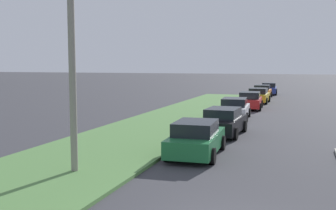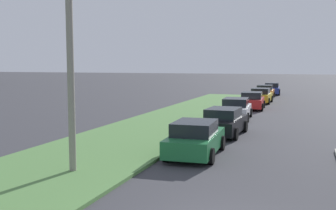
{
  "view_description": "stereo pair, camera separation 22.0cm",
  "coord_description": "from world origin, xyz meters",
  "px_view_note": "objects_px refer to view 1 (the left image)",
  "views": [
    {
      "loc": [
        -8.72,
        -1.49,
        3.81
      ],
      "look_at": [
        10.06,
        4.81,
        1.79
      ],
      "focal_mm": 42.96,
      "sensor_mm": 36.0,
      "label": 1
    },
    {
      "loc": [
        -8.65,
        -1.7,
        3.81
      ],
      "look_at": [
        10.06,
        4.81,
        1.79
      ],
      "focal_mm": 42.96,
      "sensor_mm": 36.0,
      "label": 2
    }
  ],
  "objects_px": {
    "parked_car_green": "(196,139)",
    "parked_car_black": "(223,122)",
    "parked_car_blue": "(269,89)",
    "parked_car_white": "(235,109)",
    "parked_car_red": "(250,101)",
    "streetlight": "(81,47)",
    "parked_car_orange": "(262,92)",
    "parked_car_yellow": "(258,96)"
  },
  "relations": [
    {
      "from": "parked_car_green",
      "to": "parked_car_black",
      "type": "height_order",
      "value": "same"
    },
    {
      "from": "parked_car_black",
      "to": "parked_car_blue",
      "type": "relative_size",
      "value": 0.99
    },
    {
      "from": "parked_car_white",
      "to": "parked_car_blue",
      "type": "xyz_separation_m",
      "value": [
        24.07,
        -0.43,
        0.0
      ]
    },
    {
      "from": "parked_car_blue",
      "to": "parked_car_white",
      "type": "bearing_deg",
      "value": 175.82
    },
    {
      "from": "parked_car_green",
      "to": "parked_car_white",
      "type": "height_order",
      "value": "same"
    },
    {
      "from": "parked_car_red",
      "to": "streetlight",
      "type": "distance_m",
      "value": 23.02
    },
    {
      "from": "parked_car_orange",
      "to": "streetlight",
      "type": "height_order",
      "value": "streetlight"
    },
    {
      "from": "parked_car_green",
      "to": "parked_car_red",
      "type": "relative_size",
      "value": 1.0
    },
    {
      "from": "parked_car_black",
      "to": "parked_car_white",
      "type": "relative_size",
      "value": 0.99
    },
    {
      "from": "parked_car_yellow",
      "to": "streetlight",
      "type": "bearing_deg",
      "value": 175.03
    },
    {
      "from": "parked_car_white",
      "to": "streetlight",
      "type": "bearing_deg",
      "value": 167.26
    },
    {
      "from": "parked_car_red",
      "to": "parked_car_blue",
      "type": "height_order",
      "value": "same"
    },
    {
      "from": "parked_car_orange",
      "to": "streetlight",
      "type": "xyz_separation_m",
      "value": [
        -34.45,
        2.77,
        3.67
      ]
    },
    {
      "from": "parked_car_orange",
      "to": "parked_car_blue",
      "type": "bearing_deg",
      "value": -3.72
    },
    {
      "from": "parked_car_red",
      "to": "parked_car_white",
      "type": "bearing_deg",
      "value": 175.25
    },
    {
      "from": "parked_car_black",
      "to": "parked_car_yellow",
      "type": "bearing_deg",
      "value": 2.2
    },
    {
      "from": "parked_car_black",
      "to": "parked_car_orange",
      "type": "relative_size",
      "value": 1.01
    },
    {
      "from": "parked_car_black",
      "to": "parked_car_red",
      "type": "relative_size",
      "value": 0.99
    },
    {
      "from": "parked_car_red",
      "to": "parked_car_orange",
      "type": "distance_m",
      "value": 11.91
    },
    {
      "from": "parked_car_black",
      "to": "parked_car_orange",
      "type": "xyz_separation_m",
      "value": [
        25.08,
        0.32,
        0.0
      ]
    },
    {
      "from": "parked_car_red",
      "to": "streetlight",
      "type": "relative_size",
      "value": 0.58
    },
    {
      "from": "parked_car_green",
      "to": "parked_car_red",
      "type": "height_order",
      "value": "same"
    },
    {
      "from": "streetlight",
      "to": "parked_car_yellow",
      "type": "bearing_deg",
      "value": -6.04
    },
    {
      "from": "parked_car_yellow",
      "to": "streetlight",
      "type": "height_order",
      "value": "streetlight"
    },
    {
      "from": "parked_car_green",
      "to": "parked_car_yellow",
      "type": "bearing_deg",
      "value": -2.92
    },
    {
      "from": "parked_car_black",
      "to": "parked_car_red",
      "type": "distance_m",
      "value": 13.16
    },
    {
      "from": "parked_car_red",
      "to": "parked_car_orange",
      "type": "height_order",
      "value": "same"
    },
    {
      "from": "parked_car_orange",
      "to": "parked_car_red",
      "type": "bearing_deg",
      "value": 179.81
    },
    {
      "from": "parked_car_white",
      "to": "parked_car_blue",
      "type": "relative_size",
      "value": 1.0
    },
    {
      "from": "parked_car_black",
      "to": "parked_car_white",
      "type": "distance_m",
      "value": 6.53
    },
    {
      "from": "parked_car_green",
      "to": "parked_car_blue",
      "type": "bearing_deg",
      "value": -3.0
    },
    {
      "from": "parked_car_green",
      "to": "parked_car_white",
      "type": "bearing_deg",
      "value": -1.32
    },
    {
      "from": "parked_car_black",
      "to": "parked_car_green",
      "type": "bearing_deg",
      "value": -179.75
    },
    {
      "from": "parked_car_green",
      "to": "parked_car_white",
      "type": "distance_m",
      "value": 11.76
    },
    {
      "from": "parked_car_white",
      "to": "parked_car_yellow",
      "type": "xyz_separation_m",
      "value": [
        12.41,
        -0.36,
        0.0
      ]
    },
    {
      "from": "parked_car_orange",
      "to": "parked_car_blue",
      "type": "height_order",
      "value": "same"
    },
    {
      "from": "parked_car_green",
      "to": "parked_car_yellow",
      "type": "relative_size",
      "value": 1.01
    },
    {
      "from": "parked_car_black",
      "to": "parked_car_white",
      "type": "xyz_separation_m",
      "value": [
        6.51,
        0.45,
        0.0
      ]
    },
    {
      "from": "parked_car_red",
      "to": "parked_car_black",
      "type": "bearing_deg",
      "value": 178.25
    },
    {
      "from": "parked_car_blue",
      "to": "parked_car_green",
      "type": "bearing_deg",
      "value": 176.64
    },
    {
      "from": "parked_car_black",
      "to": "parked_car_orange",
      "type": "height_order",
      "value": "same"
    },
    {
      "from": "parked_car_blue",
      "to": "parked_car_orange",
      "type": "bearing_deg",
      "value": 173.81
    }
  ]
}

